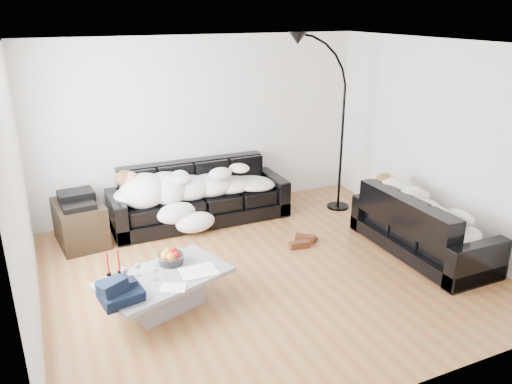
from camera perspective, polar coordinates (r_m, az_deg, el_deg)
name	(u,v)px	position (r m, az deg, el deg)	size (l,w,h in m)	color
ground	(266,270)	(6.04, 1.18, -8.94)	(5.00, 5.00, 0.00)	#98572D
wall_back	(203,126)	(7.55, -6.13, 7.57)	(5.00, 0.02, 2.60)	silver
wall_left	(20,200)	(5.04, -25.36, -0.87)	(0.02, 4.50, 2.60)	silver
wall_right	(441,143)	(6.93, 20.37, 5.26)	(0.02, 4.50, 2.60)	silver
ceiling	(268,45)	(5.28, 1.39, 16.49)	(5.00, 5.00, 0.00)	white
sofa_back	(199,194)	(7.27, -6.49, -0.21)	(2.55, 0.88, 0.83)	black
sofa_right	(423,224)	(6.64, 18.56, -3.49)	(1.94, 0.83, 0.78)	black
sleeper_back	(200,181)	(7.15, -6.44, 1.30)	(2.16, 0.75, 0.43)	white
sleeper_right	(425,207)	(6.55, 18.78, -1.64)	(1.66, 0.70, 0.41)	white
teal_cushion	(391,186)	(6.90, 15.20, 0.71)	(0.36, 0.30, 0.20)	#0D5760
coffee_table	(165,291)	(5.35, -10.31, -11.12)	(1.30, 0.76, 0.38)	#939699
fruit_bowl	(171,256)	(5.44, -9.71, -7.23)	(0.27, 0.27, 0.17)	white
wine_glass_a	(138,269)	(5.27, -13.35, -8.56)	(0.07, 0.07, 0.16)	white
wine_glass_b	(125,274)	(5.18, -14.76, -9.06)	(0.08, 0.08, 0.18)	white
wine_glass_c	(156,273)	(5.15, -11.35, -9.04)	(0.07, 0.07, 0.16)	white
candle_left	(108,264)	(5.33, -16.58, -7.87)	(0.05, 0.05, 0.27)	maroon
candle_right	(119,261)	(5.35, -15.41, -7.65)	(0.05, 0.05, 0.26)	maroon
newspaper_a	(199,271)	(5.27, -6.57, -8.95)	(0.38, 0.29, 0.01)	silver
newspaper_b	(173,288)	(5.02, -9.46, -10.73)	(0.25, 0.18, 0.01)	silver
navy_jacket	(116,282)	(4.88, -15.66, -9.91)	(0.40, 0.33, 0.20)	black
shoes	(302,241)	(6.65, 5.30, -5.63)	(0.45, 0.32, 0.10)	#472311
av_cabinet	(80,223)	(6.98, -19.46, -3.38)	(0.57, 0.83, 0.57)	black
stereo	(77,198)	(6.85, -19.80, -0.70)	(0.44, 0.34, 0.13)	black
floor_lamp	(342,135)	(7.60, 9.82, 6.45)	(0.85, 0.34, 2.33)	black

